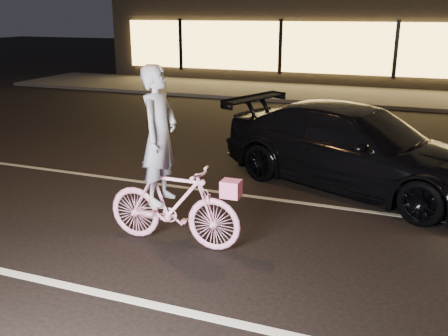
% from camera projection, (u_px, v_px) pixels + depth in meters
% --- Properties ---
extents(ground, '(90.00, 90.00, 0.00)m').
position_uv_depth(ground, '(329.00, 267.00, 6.13)').
color(ground, black).
rests_on(ground, ground).
extents(lane_stripe_far, '(60.00, 0.10, 0.01)m').
position_uv_depth(lane_stripe_far, '(350.00, 209.00, 7.91)').
color(lane_stripe_far, gray).
rests_on(lane_stripe_far, ground).
extents(sidewalk, '(30.00, 4.00, 0.12)m').
position_uv_depth(sidewalk, '(389.00, 98.00, 17.71)').
color(sidewalk, '#383533').
rests_on(sidewalk, ground).
extents(storefront, '(25.40, 8.42, 4.20)m').
position_uv_depth(storefront, '(401.00, 31.00, 22.40)').
color(storefront, black).
rests_on(storefront, ground).
extents(cyclist, '(1.90, 0.65, 2.39)m').
position_uv_depth(cyclist, '(169.00, 184.00, 6.52)').
color(cyclist, '#FF4EA8').
rests_on(cyclist, ground).
extents(sedan, '(5.34, 3.71, 1.44)m').
position_uv_depth(sedan, '(356.00, 148.00, 8.73)').
color(sedan, black).
rests_on(sedan, ground).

